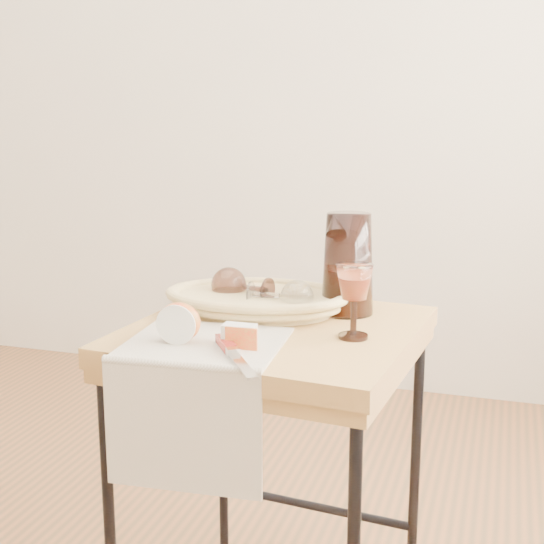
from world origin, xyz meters
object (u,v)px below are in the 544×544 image
(bread_basket, at_px, (257,302))
(goblet_lying_b, at_px, (277,296))
(side_table, at_px, (275,485))
(apple_half, at_px, (180,322))
(table_knife, at_px, (234,353))
(goblet_lying_a, at_px, (245,287))
(wine_goblet, at_px, (354,301))
(pitcher, at_px, (348,264))
(tea_towel, at_px, (205,343))

(bread_basket, height_order, goblet_lying_b, goblet_lying_b)
(side_table, xyz_separation_m, apple_half, (-0.14, -0.18, 0.41))
(side_table, distance_m, table_knife, 0.45)
(side_table, bearing_deg, goblet_lying_b, 103.43)
(side_table, height_order, table_knife, table_knife)
(goblet_lying_a, bearing_deg, bread_basket, 167.05)
(bread_basket, xyz_separation_m, table_knife, (0.07, -0.33, -0.01))
(goblet_lying_b, bearing_deg, goblet_lying_a, 152.94)
(bread_basket, xyz_separation_m, goblet_lying_b, (0.05, -0.02, 0.02))
(side_table, distance_m, goblet_lying_a, 0.44)
(wine_goblet, xyz_separation_m, table_knife, (-0.18, -0.20, -0.06))
(goblet_lying_a, height_order, pitcher, pitcher)
(apple_half, xyz_separation_m, table_knife, (0.14, -0.06, -0.03))
(apple_half, height_order, table_knife, apple_half)
(bread_basket, xyz_separation_m, apple_half, (-0.07, -0.27, 0.02))
(goblet_lying_a, height_order, wine_goblet, wine_goblet)
(bread_basket, distance_m, wine_goblet, 0.28)
(tea_towel, distance_m, apple_half, 0.06)
(goblet_lying_b, bearing_deg, bread_basket, 154.76)
(bread_basket, distance_m, goblet_lying_a, 0.05)
(tea_towel, xyz_separation_m, table_knife, (0.09, -0.07, 0.01))
(table_knife, bearing_deg, side_table, 144.92)
(table_knife, bearing_deg, tea_towel, -164.74)
(goblet_lying_a, xyz_separation_m, goblet_lying_b, (0.09, -0.04, -0.00))
(tea_towel, xyz_separation_m, apple_half, (-0.05, -0.01, 0.04))
(table_knife, bearing_deg, goblet_lying_b, 147.93)
(tea_towel, bearing_deg, goblet_lying_a, 88.56)
(bread_basket, xyz_separation_m, goblet_lying_a, (-0.03, 0.02, 0.03))
(bread_basket, distance_m, pitcher, 0.22)
(tea_towel, distance_m, goblet_lying_b, 0.25)
(pitcher, xyz_separation_m, wine_goblet, (0.05, -0.18, -0.04))
(goblet_lying_b, xyz_separation_m, table_knife, (0.01, -0.31, -0.03))
(table_knife, bearing_deg, pitcher, 127.48)
(side_table, distance_m, tea_towel, 0.42)
(tea_towel, distance_m, bread_basket, 0.26)
(pitcher, height_order, apple_half, pitcher)
(side_table, distance_m, bread_basket, 0.41)
(side_table, relative_size, tea_towel, 2.46)
(bread_basket, height_order, table_knife, bread_basket)
(tea_towel, height_order, pitcher, pitcher)
(apple_half, bearing_deg, tea_towel, 7.46)
(goblet_lying_b, bearing_deg, apple_half, -120.00)
(goblet_lying_a, bearing_deg, goblet_lying_b, 169.98)
(side_table, relative_size, bread_basket, 2.00)
(apple_half, bearing_deg, wine_goblet, 18.77)
(goblet_lying_b, distance_m, wine_goblet, 0.22)
(apple_half, distance_m, table_knife, 0.15)
(tea_towel, height_order, wine_goblet, wine_goblet)
(tea_towel, height_order, table_knife, table_knife)
(bread_basket, bearing_deg, table_knife, -84.42)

